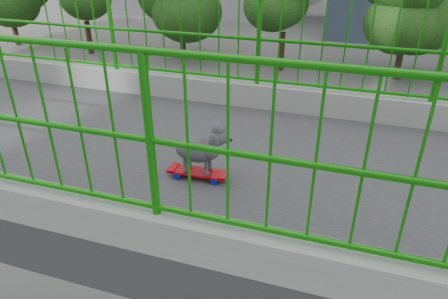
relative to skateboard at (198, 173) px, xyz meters
The scene contains 11 objects.
road 15.19m from the skateboard, behind, with size 18.00×90.00×0.02m, color black.
footbridge 1.90m from the skateboard, behind, with size 3.00×24.00×7.00m.
railing 0.49m from the skateboard, behind, with size 3.00×24.00×1.42m.
street_trees 26.61m from the skateboard, behind, with size 5.30×60.40×7.26m.
skateboard is the anchor object (origin of this frame).
poodle 0.26m from the skateboard, 92.84° to the left, with size 0.24×0.55×0.45m.
car_0 12.13m from the skateboard, 128.52° to the right, with size 1.79×4.45×1.52m, color black.
car_1 12.87m from the skateboard, 149.40° to the right, with size 1.57×4.50×1.48m, color silver.
car_2 14.61m from the skateboard, 167.93° to the left, with size 2.27×4.92×1.37m, color #B51C07.
car_6 11.59m from the skateboard, behind, with size 2.25×4.88×1.36m, color #A0A0A5.
car_7 14.84m from the skateboard, 163.48° to the left, with size 1.94×4.78×1.39m, color black.
Camera 1 is at (3.38, 1.12, 8.97)m, focal length 32.68 mm.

